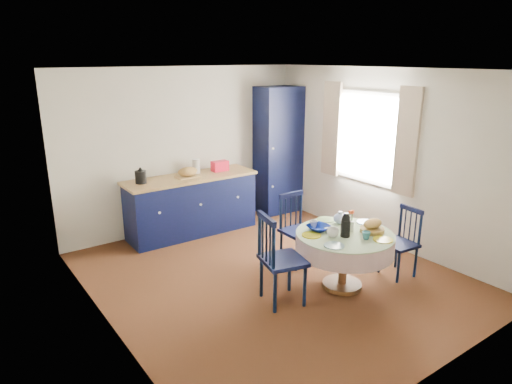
% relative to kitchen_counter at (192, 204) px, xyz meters
% --- Properties ---
extents(floor, '(4.50, 4.50, 0.00)m').
position_rel_kitchen_counter_xyz_m(floor, '(0.10, -1.90, -0.47)').
color(floor, black).
rests_on(floor, ground).
extents(ceiling, '(4.50, 4.50, 0.00)m').
position_rel_kitchen_counter_xyz_m(ceiling, '(0.10, -1.90, 2.03)').
color(ceiling, white).
rests_on(ceiling, wall_back).
extents(wall_back, '(4.00, 0.02, 2.50)m').
position_rel_kitchen_counter_xyz_m(wall_back, '(0.10, 0.35, 0.78)').
color(wall_back, beige).
rests_on(wall_back, floor).
extents(wall_left, '(0.02, 4.50, 2.50)m').
position_rel_kitchen_counter_xyz_m(wall_left, '(-1.90, -1.90, 0.78)').
color(wall_left, beige).
rests_on(wall_left, floor).
extents(wall_right, '(0.02, 4.50, 2.50)m').
position_rel_kitchen_counter_xyz_m(wall_right, '(2.10, -1.90, 0.78)').
color(wall_right, beige).
rests_on(wall_right, floor).
extents(window, '(0.10, 1.74, 1.45)m').
position_rel_kitchen_counter_xyz_m(window, '(2.05, -1.60, 1.06)').
color(window, white).
rests_on(window, wall_right).
extents(kitchen_counter, '(2.04, 0.67, 1.14)m').
position_rel_kitchen_counter_xyz_m(kitchen_counter, '(0.00, 0.00, 0.00)').
color(kitchen_counter, black).
rests_on(kitchen_counter, floor).
extents(pantry_cabinet, '(0.78, 0.58, 2.16)m').
position_rel_kitchen_counter_xyz_m(pantry_cabinet, '(1.76, 0.10, 0.61)').
color(pantry_cabinet, black).
rests_on(pantry_cabinet, floor).
extents(dining_table, '(1.14, 1.13, 0.96)m').
position_rel_kitchen_counter_xyz_m(dining_table, '(0.63, -2.59, 0.10)').
color(dining_table, brown).
rests_on(dining_table, floor).
extents(chair_left, '(0.54, 0.56, 1.04)m').
position_rel_kitchen_counter_xyz_m(chair_left, '(-0.21, -2.42, 0.06)').
color(chair_left, black).
rests_on(chair_left, floor).
extents(chair_far, '(0.42, 0.41, 0.93)m').
position_rel_kitchen_counter_xyz_m(chair_far, '(0.63, -1.75, 0.01)').
color(chair_far, black).
rests_on(chair_far, floor).
extents(chair_right, '(0.41, 0.42, 0.87)m').
position_rel_kitchen_counter_xyz_m(chair_right, '(1.44, -2.77, -0.03)').
color(chair_right, black).
rests_on(chair_right, floor).
extents(mug_a, '(0.13, 0.13, 0.10)m').
position_rel_kitchen_counter_xyz_m(mug_a, '(0.42, -2.58, 0.27)').
color(mug_a, silver).
rests_on(mug_a, dining_table).
extents(mug_b, '(0.10, 0.10, 0.09)m').
position_rel_kitchen_counter_xyz_m(mug_b, '(0.68, -2.85, 0.26)').
color(mug_b, '#2B707E').
rests_on(mug_b, dining_table).
extents(mug_c, '(0.11, 0.11, 0.09)m').
position_rel_kitchen_counter_xyz_m(mug_c, '(0.90, -2.34, 0.26)').
color(mug_c, black).
rests_on(mug_c, dining_table).
extents(mug_d, '(0.10, 0.10, 0.09)m').
position_rel_kitchen_counter_xyz_m(mug_d, '(0.44, -2.25, 0.26)').
color(mug_d, silver).
rests_on(mug_d, dining_table).
extents(cobalt_bowl, '(0.26, 0.26, 0.06)m').
position_rel_kitchen_counter_xyz_m(cobalt_bowl, '(0.43, -2.35, 0.25)').
color(cobalt_bowl, navy).
rests_on(cobalt_bowl, dining_table).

